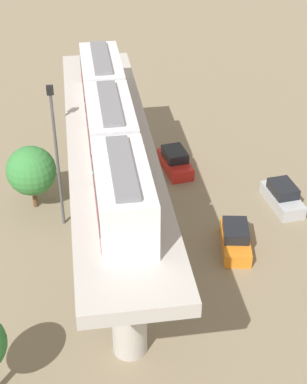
{
  "coord_description": "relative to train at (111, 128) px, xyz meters",
  "views": [
    {
      "loc": [
        -1.93,
        -31.43,
        25.45
      ],
      "look_at": [
        2.5,
        -1.28,
        4.81
      ],
      "focal_mm": 54.92,
      "sensor_mm": 36.0,
      "label": 1
    }
  ],
  "objects": [
    {
      "name": "tree_mid_lot",
      "position": [
        -5.43,
        6.46,
        -6.46
      ],
      "size": [
        3.61,
        3.61,
        4.91
      ],
      "color": "brown",
      "rests_on": "ground"
    },
    {
      "name": "train",
      "position": [
        0.0,
        0.0,
        0.0
      ],
      "size": [
        2.64,
        20.5,
        3.24
      ],
      "color": "silver",
      "rests_on": "viaduct"
    },
    {
      "name": "parked_car_red",
      "position": [
        5.75,
        10.07,
        -8.81
      ],
      "size": [
        2.44,
        4.43,
        1.76
      ],
      "rotation": [
        0.0,
        0.0,
        0.16
      ],
      "color": "red",
      "rests_on": "ground"
    },
    {
      "name": "ground_plane",
      "position": [
        0.0,
        1.28,
        -9.55
      ],
      "size": [
        120.0,
        120.0,
        0.0
      ],
      "primitive_type": "plane",
      "color": "#84755B"
    },
    {
      "name": "parked_car_orange",
      "position": [
        8.0,
        -0.43,
        -8.81
      ],
      "size": [
        2.5,
        4.45,
        1.76
      ],
      "rotation": [
        0.0,
        0.0,
        -0.17
      ],
      "color": "orange",
      "rests_on": "ground"
    },
    {
      "name": "viaduct",
      "position": [
        0.0,
        1.28,
        -3.51
      ],
      "size": [
        5.2,
        28.85,
        8.02
      ],
      "color": "#B7B2AA",
      "rests_on": "ground"
    },
    {
      "name": "parked_car_silver",
      "position": [
        12.77,
        3.94,
        -8.81
      ],
      "size": [
        2.27,
        4.38,
        1.76
      ],
      "rotation": [
        0.0,
        0.0,
        0.12
      ],
      "color": "#B2B5BA",
      "rests_on": "ground"
    },
    {
      "name": "signal_post",
      "position": [
        -3.4,
        4.04,
        -3.71
      ],
      "size": [
        0.44,
        0.28,
        10.62
      ],
      "color": "#4C4C51",
      "rests_on": "ground"
    }
  ]
}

